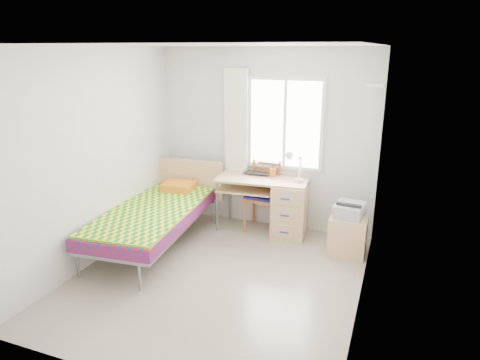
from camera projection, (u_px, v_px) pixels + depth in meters
name	position (u px, v px, depth m)	size (l,w,h in m)	color
floor	(218.00, 277.00, 5.02)	(3.50, 3.50, 0.00)	#BCAD93
ceiling	(214.00, 45.00, 4.25)	(3.50, 3.50, 0.00)	white
wall_back	(265.00, 140.00, 6.19)	(3.20, 3.20, 0.00)	silver
wall_left	(95.00, 158.00, 5.18)	(3.50, 3.50, 0.00)	silver
wall_right	(369.00, 187.00, 4.09)	(3.50, 3.50, 0.00)	silver
window	(285.00, 124.00, 6.00)	(1.10, 0.04, 1.30)	white
curtain	(236.00, 128.00, 6.23)	(0.35, 0.05, 1.70)	white
floating_shelf	(376.00, 85.00, 5.12)	(0.20, 0.32, 0.03)	white
bed	(156.00, 213.00, 5.70)	(1.22, 2.29, 0.96)	gray
desk	(285.00, 206.00, 6.05)	(1.33, 0.69, 0.81)	tan
chair	(264.00, 192.00, 6.23)	(0.48, 0.48, 1.01)	#AE4221
cabinet	(347.00, 235.00, 5.53)	(0.48, 0.42, 0.51)	tan
printer	(349.00, 210.00, 5.46)	(0.39, 0.44, 0.18)	#A7ABAF
laptop	(255.00, 175.00, 6.18)	(0.38, 0.25, 0.03)	black
pen_cup	(273.00, 172.00, 6.13)	(0.09, 0.09, 0.11)	orange
task_lamp	(293.00, 164.00, 5.73)	(0.24, 0.33, 0.45)	white
book	(247.00, 191.00, 6.18)	(0.18, 0.24, 0.02)	gray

